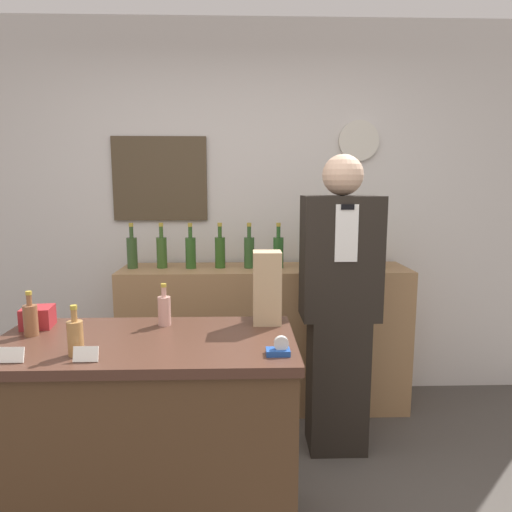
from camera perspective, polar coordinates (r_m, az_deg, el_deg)
The scene contains 21 objects.
back_wall at distance 3.36m, azimuth -2.97°, elevation 5.40°, with size 5.20×0.09×2.70m.
back_shelf at distance 3.25m, azimuth 1.08°, elevation -10.12°, with size 1.96×0.45×1.00m.
display_counter at distance 2.17m, azimuth -13.23°, elevation -21.72°, with size 1.25×0.63×0.92m.
shopkeeper at distance 2.68m, azimuth 10.33°, elevation -6.36°, with size 0.44×0.27×1.72m.
potted_plant at distance 3.20m, azimuth 13.92°, elevation 1.76°, with size 0.22×0.22×0.32m.
paper_bag at distance 2.09m, azimuth 1.39°, elevation -3.97°, with size 0.13×0.12×0.34m.
tape_dispenser at distance 1.75m, azimuth 2.91°, elevation -11.53°, with size 0.09×0.06×0.07m.
price_card_left at distance 1.89m, azimuth -28.27°, elevation -10.84°, with size 0.09×0.02×0.06m.
price_card_right at distance 1.79m, azimuth -20.51°, elevation -11.41°, with size 0.09×0.02×0.06m.
gift_box at distance 2.28m, azimuth -25.61°, elevation -6.91°, with size 0.14×0.14×0.09m.
counter_bottle_0 at distance 2.17m, azimuth -26.35°, elevation -7.07°, with size 0.06×0.06×0.19m.
counter_bottle_1 at distance 1.86m, azimuth -21.64°, elevation -9.35°, with size 0.06×0.06×0.19m.
counter_bottle_2 at distance 2.13m, azimuth -11.39°, elevation -6.58°, with size 0.06×0.06×0.19m.
shelf_bottle_0 at distance 3.20m, azimuth -15.23°, elevation 0.56°, with size 0.07×0.07×0.31m.
shelf_bottle_1 at distance 3.16m, azimuth -11.70°, elevation 0.60°, with size 0.07×0.07×0.31m.
shelf_bottle_2 at distance 3.12m, azimuth -8.17°, elevation 0.57°, with size 0.07×0.07×0.31m.
shelf_bottle_3 at distance 3.11m, azimuth -4.51°, elevation 0.63°, with size 0.07×0.07×0.31m.
shelf_bottle_4 at distance 3.10m, azimuth -0.86°, elevation 0.62°, with size 0.07×0.07×0.31m.
shelf_bottle_5 at distance 3.10m, azimuth 2.80°, elevation 0.62°, with size 0.07×0.07×0.31m.
shelf_bottle_6 at distance 3.12m, azimuth 6.44°, elevation 0.62°, with size 0.07×0.07×0.31m.
shelf_bottle_7 at distance 3.17m, azimuth 9.97°, elevation 0.66°, with size 0.07×0.07×0.31m.
Camera 1 is at (0.07, -1.36, 1.56)m, focal length 32.00 mm.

